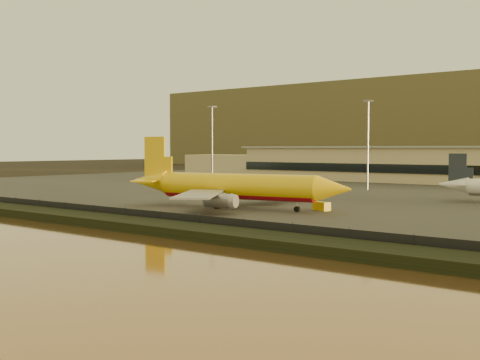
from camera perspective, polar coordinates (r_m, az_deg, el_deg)
name	(u,v)px	position (r m, az deg, el deg)	size (l,w,h in m)	color
ground	(208,219)	(103.01, -3.10, -3.67)	(900.00, 900.00, 0.00)	black
embankment	(132,224)	(91.00, -10.24, -4.15)	(320.00, 7.00, 1.40)	black
tarmac	(422,189)	(184.86, 16.84, -0.80)	(320.00, 220.00, 0.20)	#2D2D2D
perimeter_fence	(151,218)	(93.60, -8.40, -3.57)	(300.00, 0.05, 2.20)	black
terminal_building	(415,165)	(218.32, 16.28, 1.38)	(202.00, 25.00, 12.60)	tan
apron_light_masts	(450,134)	(160.54, 19.27, 4.17)	(152.20, 12.20, 25.40)	slate
dhl_cargo_jet	(233,187)	(117.62, -0.63, -0.65)	(47.52, 45.90, 14.24)	yellow
gse_vehicle_yellow	(322,206)	(115.37, 7.74, -2.47)	(3.62, 1.63, 1.63)	yellow
gse_vehicle_white	(212,195)	(140.81, -2.68, -1.39)	(4.39, 1.98, 1.98)	white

